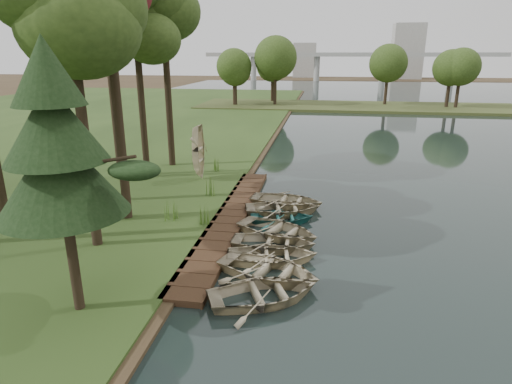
# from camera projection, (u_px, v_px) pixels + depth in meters

# --- Properties ---
(ground) EXTENTS (300.00, 300.00, 0.00)m
(ground) POSITION_uv_depth(u_px,v_px,m) (261.00, 223.00, 21.62)
(ground) COLOR #3D2F1D
(boardwalk) EXTENTS (1.60, 16.00, 0.30)m
(boardwalk) POSITION_uv_depth(u_px,v_px,m) (230.00, 218.00, 21.81)
(boardwalk) COLOR #382415
(boardwalk) RESTS_ON ground
(peninsula) EXTENTS (50.00, 14.00, 0.45)m
(peninsula) POSITION_uv_depth(u_px,v_px,m) (357.00, 107.00, 67.36)
(peninsula) COLOR #3C461F
(peninsula) RESTS_ON ground
(far_trees) EXTENTS (45.60, 5.60, 8.80)m
(far_trees) POSITION_uv_depth(u_px,v_px,m) (338.00, 66.00, 65.95)
(far_trees) COLOR black
(far_trees) RESTS_ON peninsula
(bridge) EXTENTS (95.90, 4.00, 8.60)m
(bridge) POSITION_uv_depth(u_px,v_px,m) (358.00, 58.00, 130.41)
(bridge) COLOR #A5A5A0
(bridge) RESTS_ON ground
(building_a) EXTENTS (10.00, 8.00, 18.00)m
(building_a) POSITION_uv_depth(u_px,v_px,m) (407.00, 51.00, 146.00)
(building_a) COLOR #A5A5A0
(building_a) RESTS_ON ground
(building_b) EXTENTS (8.00, 8.00, 12.00)m
(building_b) POSITION_uv_depth(u_px,v_px,m) (305.00, 60.00, 156.80)
(building_b) COLOR #A5A5A0
(building_b) RESTS_ON ground
(rowboat_0) EXTENTS (4.64, 4.10, 0.80)m
(rowboat_0) POSITION_uv_depth(u_px,v_px,m) (264.00, 291.00, 14.55)
(rowboat_0) COLOR tan
(rowboat_0) RESTS_ON water
(rowboat_1) EXTENTS (4.74, 4.03, 0.83)m
(rowboat_1) POSITION_uv_depth(u_px,v_px,m) (269.00, 268.00, 16.08)
(rowboat_1) COLOR tan
(rowboat_1) RESTS_ON water
(rowboat_2) EXTENTS (4.06, 3.20, 0.76)m
(rowboat_2) POSITION_uv_depth(u_px,v_px,m) (272.00, 253.00, 17.32)
(rowboat_2) COLOR tan
(rowboat_2) RESTS_ON water
(rowboat_3) EXTENTS (3.67, 2.64, 0.75)m
(rowboat_3) POSITION_uv_depth(u_px,v_px,m) (273.00, 241.00, 18.50)
(rowboat_3) COLOR tan
(rowboat_3) RESTS_ON water
(rowboat_4) EXTENTS (4.78, 4.19, 0.82)m
(rowboat_4) POSITION_uv_depth(u_px,v_px,m) (278.00, 228.00, 19.73)
(rowboat_4) COLOR tan
(rowboat_4) RESTS_ON water
(rowboat_5) EXTENTS (3.55, 2.84, 0.66)m
(rowboat_5) POSITION_uv_depth(u_px,v_px,m) (282.00, 216.00, 21.43)
(rowboat_5) COLOR #29746D
(rowboat_5) RESTS_ON water
(rowboat_6) EXTENTS (4.48, 3.62, 0.82)m
(rowboat_6) POSITION_uv_depth(u_px,v_px,m) (283.00, 207.00, 22.53)
(rowboat_6) COLOR tan
(rowboat_6) RESTS_ON water
(rowboat_7) EXTENTS (4.41, 3.44, 0.83)m
(rowboat_7) POSITION_uv_depth(u_px,v_px,m) (286.00, 199.00, 23.67)
(rowboat_7) COLOR tan
(rowboat_7) RESTS_ON water
(stored_rowboat) EXTENTS (3.62, 2.64, 0.73)m
(stored_rowboat) POSITION_uv_depth(u_px,v_px,m) (201.00, 174.00, 28.02)
(stored_rowboat) COLOR tan
(stored_rowboat) RESTS_ON bank
(tree_0) EXTENTS (4.19, 4.19, 10.78)m
(tree_0) POSITION_uv_depth(u_px,v_px,m) (70.00, 24.00, 15.78)
(tree_0) COLOR black
(tree_0) RESTS_ON bank
(tree_2) EXTENTS (3.61, 3.61, 11.73)m
(tree_2) POSITION_uv_depth(u_px,v_px,m) (107.00, 3.00, 18.50)
(tree_2) COLOR black
(tree_2) RESTS_ON bank
(tree_3) EXTENTS (4.25, 4.25, 12.27)m
(tree_3) POSITION_uv_depth(u_px,v_px,m) (51.00, 0.00, 20.61)
(tree_3) COLOR black
(tree_3) RESTS_ON bank
(tree_4) EXTENTS (4.43, 4.43, 11.22)m
(tree_4) POSITION_uv_depth(u_px,v_px,m) (136.00, 30.00, 26.44)
(tree_4) COLOR black
(tree_4) RESTS_ON bank
(tree_6) EXTENTS (4.60, 4.60, 13.13)m
(tree_6) POSITION_uv_depth(u_px,v_px,m) (163.00, 4.00, 28.40)
(tree_6) COLOR black
(tree_6) RESTS_ON bank
(pine_tree) EXTENTS (3.80, 3.80, 8.37)m
(pine_tree) POSITION_uv_depth(u_px,v_px,m) (57.00, 147.00, 12.23)
(pine_tree) COLOR black
(pine_tree) RESTS_ON bank
(reeds_0) EXTENTS (0.60, 0.60, 1.01)m
(reeds_0) POSITION_uv_depth(u_px,v_px,m) (171.00, 210.00, 21.04)
(reeds_0) COLOR #3F661E
(reeds_0) RESTS_ON bank
(reeds_1) EXTENTS (0.60, 0.60, 0.92)m
(reeds_1) POSITION_uv_depth(u_px,v_px,m) (204.00, 216.00, 20.46)
(reeds_1) COLOR #3F661E
(reeds_1) RESTS_ON bank
(reeds_2) EXTENTS (0.60, 0.60, 1.11)m
(reeds_2) POSITION_uv_depth(u_px,v_px,m) (210.00, 186.00, 24.68)
(reeds_2) COLOR #3F661E
(reeds_2) RESTS_ON bank
(reeds_3) EXTENTS (0.60, 0.60, 0.90)m
(reeds_3) POSITION_uv_depth(u_px,v_px,m) (216.00, 164.00, 30.03)
(reeds_3) COLOR #3F661E
(reeds_3) RESTS_ON bank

